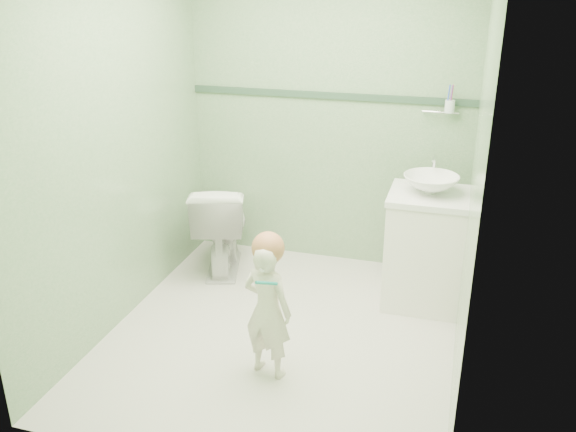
% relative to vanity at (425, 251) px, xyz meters
% --- Properties ---
extents(ground, '(2.50, 2.50, 0.00)m').
position_rel_vanity_xyz_m(ground, '(-0.84, -0.70, -0.40)').
color(ground, silver).
rests_on(ground, ground).
extents(room_shell, '(2.50, 2.54, 2.40)m').
position_rel_vanity_xyz_m(room_shell, '(-0.84, -0.70, 0.80)').
color(room_shell, '#7BAA78').
rests_on(room_shell, ground).
extents(trim_stripe, '(2.20, 0.02, 0.05)m').
position_rel_vanity_xyz_m(trim_stripe, '(-0.84, 0.54, 0.95)').
color(trim_stripe, '#314D3A').
rests_on(trim_stripe, room_shell).
extents(vanity, '(0.52, 0.50, 0.80)m').
position_rel_vanity_xyz_m(vanity, '(0.00, 0.00, 0.00)').
color(vanity, white).
rests_on(vanity, ground).
extents(counter, '(0.54, 0.52, 0.04)m').
position_rel_vanity_xyz_m(counter, '(0.00, 0.00, 0.41)').
color(counter, white).
rests_on(counter, vanity).
extents(basin, '(0.37, 0.37, 0.13)m').
position_rel_vanity_xyz_m(basin, '(0.00, 0.00, 0.49)').
color(basin, white).
rests_on(basin, counter).
extents(faucet, '(0.03, 0.13, 0.18)m').
position_rel_vanity_xyz_m(faucet, '(0.00, 0.19, 0.57)').
color(faucet, silver).
rests_on(faucet, counter).
extents(cup_holder, '(0.26, 0.07, 0.21)m').
position_rel_vanity_xyz_m(cup_holder, '(0.05, 0.48, 0.93)').
color(cup_holder, silver).
rests_on(cup_holder, room_shell).
extents(toilet, '(0.59, 0.80, 0.73)m').
position_rel_vanity_xyz_m(toilet, '(-1.58, 0.10, -0.04)').
color(toilet, white).
rests_on(toilet, ground).
extents(toddler, '(0.34, 0.27, 0.83)m').
position_rel_vanity_xyz_m(toddler, '(-0.80, -1.11, 0.02)').
color(toddler, beige).
rests_on(toddler, ground).
extents(hair_cap, '(0.19, 0.19, 0.19)m').
position_rel_vanity_xyz_m(hair_cap, '(-0.80, -1.09, 0.40)').
color(hair_cap, '#BC754C').
rests_on(hair_cap, toddler).
extents(teal_toothbrush, '(0.11, 0.14, 0.08)m').
position_rel_vanity_xyz_m(teal_toothbrush, '(-0.76, -1.25, 0.28)').
color(teal_toothbrush, teal).
rests_on(teal_toothbrush, toddler).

